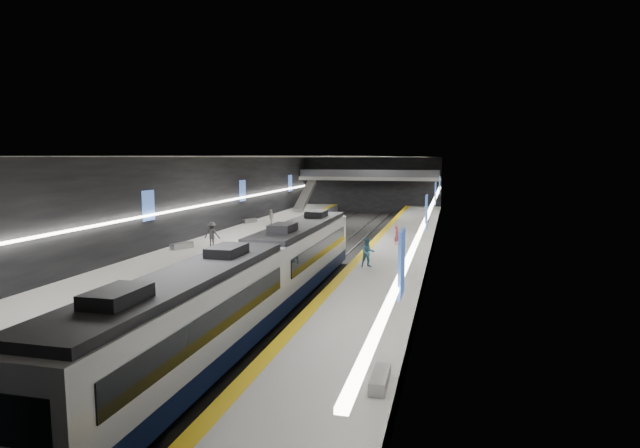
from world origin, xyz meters
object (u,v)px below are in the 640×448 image
(escalator, at_px, (305,196))
(passenger_right_b, at_px, (368,253))
(bench_right_far, at_px, (426,219))
(bench_right_near, at_px, (380,380))
(passenger_right_a, at_px, (397,235))
(train, at_px, (259,277))
(passenger_left_a, at_px, (271,217))
(passenger_left_b, at_px, (212,235))
(bench_left_near, at_px, (182,246))
(bench_left_far, at_px, (250,221))

(escalator, height_order, passenger_right_b, escalator)
(passenger_right_b, bearing_deg, bench_right_far, 60.48)
(bench_right_near, distance_m, passenger_right_a, 26.93)
(train, distance_m, passenger_right_a, 19.11)
(passenger_right_a, relative_size, passenger_right_b, 0.84)
(passenger_left_a, relative_size, passenger_left_b, 0.80)
(bench_left_near, distance_m, passenger_right_a, 16.85)
(passenger_right_a, height_order, passenger_left_a, passenger_left_a)
(bench_right_far, bearing_deg, escalator, 141.93)
(bench_left_far, relative_size, bench_right_far, 1.05)
(bench_left_near, bearing_deg, train, -28.62)
(escalator, xyz_separation_m, passenger_left_b, (0.87, -30.46, -0.92))
(bench_right_near, bearing_deg, train, 129.67)
(passenger_left_b, bearing_deg, bench_right_near, 124.45)
(train, xyz_separation_m, bench_left_far, (-12.00, 29.36, -0.98))
(train, bearing_deg, escalator, 102.65)
(passenger_right_b, bearing_deg, passenger_right_a, 59.96)
(train, height_order, bench_right_near, train)
(bench_right_far, xyz_separation_m, passenger_right_b, (-2.37, -26.18, 0.72))
(train, bearing_deg, bench_left_near, 130.93)
(passenger_left_b, bearing_deg, train, 121.67)
(passenger_left_a, bearing_deg, passenger_left_b, 8.54)
(bench_left_far, relative_size, passenger_right_b, 0.97)
(bench_left_near, height_order, passenger_right_b, passenger_right_b)
(bench_left_far, xyz_separation_m, passenger_right_a, (16.78, -10.87, 0.56))
(passenger_right_b, bearing_deg, bench_left_near, 142.94)
(escalator, bearing_deg, passenger_left_a, -87.35)
(passenger_right_b, height_order, passenger_left_a, passenger_right_b)
(escalator, xyz_separation_m, bench_right_near, (17.00, -52.89, -1.69))
(passenger_right_a, bearing_deg, passenger_left_a, 77.61)
(passenger_right_b, relative_size, passenger_left_a, 1.18)
(bench_right_far, bearing_deg, passenger_left_a, -164.67)
(bench_left_far, relative_size, passenger_left_a, 1.14)
(passenger_right_b, xyz_separation_m, passenger_left_a, (-13.13, 19.15, -0.14))
(passenger_right_a, height_order, passenger_right_b, passenger_right_b)
(passenger_left_a, bearing_deg, bench_left_near, 1.61)
(bench_left_near, height_order, bench_right_far, bench_left_near)
(train, relative_size, escalator, 3.76)
(bench_left_near, height_order, passenger_left_b, passenger_left_b)
(bench_right_far, distance_m, passenger_left_b, 26.41)
(passenger_right_a, relative_size, passenger_left_b, 0.79)
(bench_right_near, relative_size, bench_right_far, 1.03)
(bench_left_near, bearing_deg, escalator, 108.57)
(passenger_left_a, bearing_deg, train, 26.04)
(escalator, relative_size, passenger_left_a, 5.09)
(escalator, bearing_deg, train, -77.35)
(train, relative_size, bench_left_near, 15.63)
(bench_right_far, relative_size, passenger_right_b, 0.92)
(train, relative_size, bench_right_far, 17.63)
(train, relative_size, passenger_right_a, 19.35)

